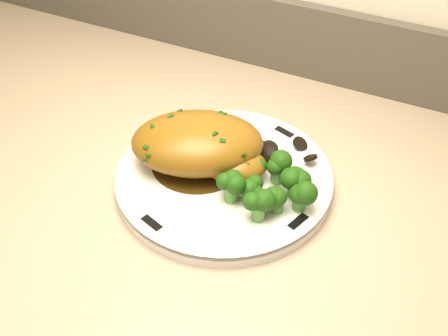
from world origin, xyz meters
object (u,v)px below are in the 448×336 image
at_px(plate, 224,179).
at_px(broccoli_florets, 268,186).
at_px(chicken_breast, 202,145).
at_px(counter, 73,304).

bearing_deg(plate, broccoli_florets, -14.67).
height_order(chicken_breast, broccoli_florets, chicken_breast).
distance_m(counter, plate, 0.55).
bearing_deg(counter, chicken_breast, 5.03).
bearing_deg(broccoli_florets, chicken_breast, 167.90).
bearing_deg(broccoli_florets, counter, -179.45).
relative_size(plate, broccoli_florets, 2.69).
bearing_deg(chicken_breast, broccoli_florets, -37.31).
height_order(counter, chicken_breast, counter).
xyz_separation_m(counter, chicken_breast, (0.29, 0.03, 0.48)).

